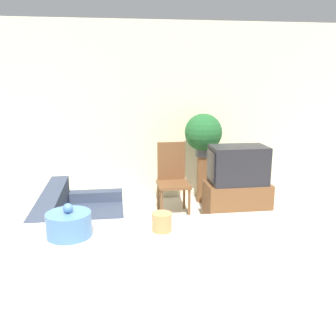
# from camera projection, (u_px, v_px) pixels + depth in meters

# --- Properties ---
(wall_back) EXTENTS (9.00, 0.06, 2.70)m
(wall_back) POSITION_uv_depth(u_px,v_px,m) (132.00, 113.00, 5.69)
(wall_back) COLOR beige
(wall_back) RESTS_ON ground_plane
(couch) EXTENTS (0.84, 1.97, 0.72)m
(couch) POSITION_uv_depth(u_px,v_px,m) (79.00, 245.00, 3.74)
(couch) COLOR #384256
(couch) RESTS_ON ground_plane
(tv_stand) EXTENTS (0.83, 0.47, 0.54)m
(tv_stand) POSITION_uv_depth(u_px,v_px,m) (237.00, 203.00, 4.95)
(tv_stand) COLOR brown
(tv_stand) RESTS_ON ground_plane
(television) EXTENTS (0.73, 0.44, 0.49)m
(television) POSITION_uv_depth(u_px,v_px,m) (238.00, 165.00, 4.83)
(television) COLOR #232328
(television) RESTS_ON tv_stand
(wooden_chair) EXTENTS (0.44, 0.44, 1.00)m
(wooden_chair) POSITION_uv_depth(u_px,v_px,m) (172.00, 176.00, 5.27)
(wooden_chair) COLOR brown
(wooden_chair) RESTS_ON ground_plane
(plant_stand) EXTENTS (0.17, 0.17, 0.72)m
(plant_stand) POSITION_uv_depth(u_px,v_px,m) (202.00, 179.00, 5.76)
(plant_stand) COLOR brown
(plant_stand) RESTS_ON ground_plane
(potted_plant) EXTENTS (0.56, 0.56, 0.64)m
(potted_plant) POSITION_uv_depth(u_px,v_px,m) (203.00, 133.00, 5.58)
(potted_plant) COLOR #4C4C51
(potted_plant) RESTS_ON plant_stand
(foreground_counter) EXTENTS (2.39, 0.44, 1.04)m
(foreground_counter) POSITION_uv_depth(u_px,v_px,m) (163.00, 310.00, 2.27)
(foreground_counter) COLOR silver
(foreground_counter) RESTS_ON ground_plane
(decorative_bowl) EXTENTS (0.25, 0.25, 0.19)m
(decorative_bowl) POSITION_uv_depth(u_px,v_px,m) (69.00, 224.00, 2.05)
(decorative_bowl) COLOR #4C7AAD
(decorative_bowl) RESTS_ON foreground_counter
(candle_jar) EXTENTS (0.12, 0.12, 0.11)m
(candle_jar) POSITION_uv_depth(u_px,v_px,m) (162.00, 222.00, 2.13)
(candle_jar) COLOR #C6844C
(candle_jar) RESTS_ON foreground_counter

